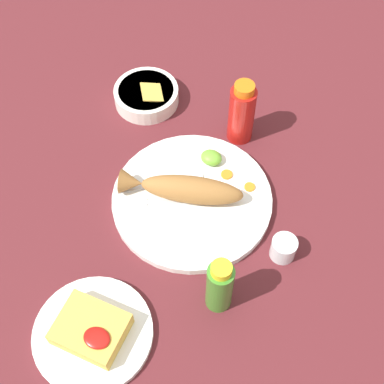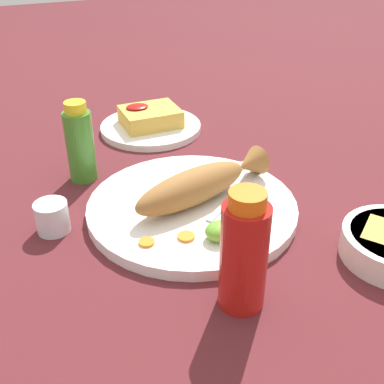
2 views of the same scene
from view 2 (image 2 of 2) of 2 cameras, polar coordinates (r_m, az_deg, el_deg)
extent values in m
plane|color=#561E23|center=(0.77, 0.00, -2.42)|extent=(4.00, 4.00, 0.00)
cylinder|color=white|center=(0.77, 0.00, -1.86)|extent=(0.33, 0.33, 0.02)
ellipsoid|color=#996633|center=(0.75, 0.00, 0.55)|extent=(0.22, 0.11, 0.06)
cone|color=#996633|center=(0.82, 6.79, 3.35)|extent=(0.06, 0.06, 0.05)
cube|color=silver|center=(0.79, 1.13, 0.15)|extent=(0.11, 0.06, 0.00)
cube|color=silver|center=(0.85, 5.09, 2.58)|extent=(0.07, 0.05, 0.00)
cube|color=silver|center=(0.76, 4.06, -1.35)|extent=(0.10, 0.08, 0.00)
cube|color=silver|center=(0.83, 6.92, 1.62)|extent=(0.07, 0.06, 0.00)
cylinder|color=orange|center=(0.68, -5.40, -5.93)|extent=(0.02, 0.02, 0.00)
cylinder|color=orange|center=(0.68, -0.70, -5.30)|extent=(0.02, 0.02, 0.00)
ellipsoid|color=#6BB233|center=(0.68, 3.75, -4.53)|extent=(0.05, 0.04, 0.03)
cylinder|color=#B21914|center=(0.57, 6.13, -7.72)|extent=(0.06, 0.06, 0.14)
cylinder|color=orange|center=(0.53, 6.61, -0.94)|extent=(0.04, 0.04, 0.02)
cylinder|color=#3D8428|center=(0.86, -13.09, 5.26)|extent=(0.05, 0.05, 0.13)
cylinder|color=yellow|center=(0.83, -13.69, 9.73)|extent=(0.04, 0.04, 0.02)
cylinder|color=silver|center=(0.75, -16.24, -2.87)|extent=(0.05, 0.05, 0.05)
cylinder|color=white|center=(0.75, -16.10, -3.70)|extent=(0.04, 0.04, 0.02)
cylinder|color=white|center=(1.06, -4.90, 7.63)|extent=(0.22, 0.22, 0.01)
cube|color=gold|center=(1.05, -4.96, 8.89)|extent=(0.12, 0.10, 0.04)
ellipsoid|color=#AD140F|center=(1.05, -6.53, 10.01)|extent=(0.05, 0.04, 0.01)
camera|label=1|loc=(1.25, -35.12, 52.15)|focal=50.00mm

